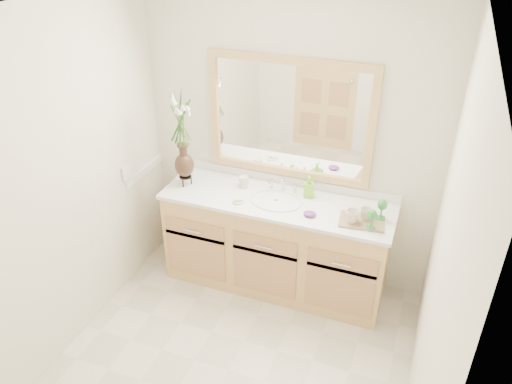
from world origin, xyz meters
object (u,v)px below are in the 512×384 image
at_px(flower_vase, 181,127).
at_px(tray, 362,221).
at_px(soap_bottle, 309,187).
at_px(tumbler, 244,182).

relative_size(flower_vase, tray, 2.31).
relative_size(soap_bottle, tray, 0.48).
bearing_deg(flower_vase, tray, -1.99).
height_order(flower_vase, tray, flower_vase).
xyz_separation_m(tumbler, soap_bottle, (0.53, 0.05, 0.03)).
distance_m(tumbler, soap_bottle, 0.54).
bearing_deg(tumbler, flower_vase, -164.84).
xyz_separation_m(tumbler, tray, (1.00, -0.18, -0.04)).
bearing_deg(tumbler, soap_bottle, 5.34).
height_order(tumbler, tray, tumbler).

